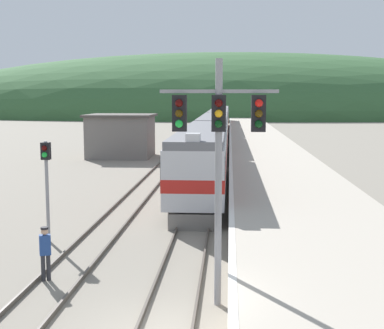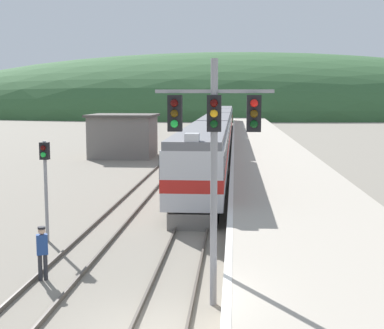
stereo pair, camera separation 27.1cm
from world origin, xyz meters
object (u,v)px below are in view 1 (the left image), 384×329
express_train_lead_car (203,157)px  carriage_third (218,123)px  signal_mast_main (219,140)px  track_worker (45,250)px  carriage_fourth (221,117)px  signal_post_siding (46,170)px  carriage_second (214,133)px

express_train_lead_car → carriage_third: express_train_lead_car is taller
signal_mast_main → track_worker: bearing=163.7°
carriage_fourth → signal_mast_main: (1.32, -86.90, 2.64)m
carriage_third → signal_post_siding: 57.87m
signal_post_siding → track_worker: size_ratio=2.33×
carriage_fourth → track_worker: carriage_fourth is taller
carriage_second → carriage_third: 23.01m
signal_mast_main → signal_post_siding: signal_mast_main is taller
carriage_second → carriage_third: (0.00, 23.01, 0.00)m
express_train_lead_car → track_worker: express_train_lead_car is taller
carriage_fourth → carriage_second: bearing=-90.0°
express_train_lead_car → signal_mast_main: bearing=-85.9°
carriage_third → carriage_fourth: bearing=90.0°
carriage_second → signal_post_siding: signal_post_siding is taller
express_train_lead_car → carriage_third: bearing=90.0°
carriage_second → signal_mast_main: bearing=-88.1°
express_train_lead_car → signal_mast_main: signal_mast_main is taller
signal_post_siding → carriage_fourth: bearing=85.8°
express_train_lead_car → carriage_third: size_ratio=0.93×
express_train_lead_car → carriage_fourth: 68.45m
carriage_fourth → signal_mast_main: bearing=-89.1°
track_worker → signal_mast_main: bearing=-16.3°
carriage_fourth → signal_post_siding: 80.79m
carriage_fourth → carriage_third: bearing=-90.0°
carriage_third → carriage_fourth: same height
express_train_lead_car → carriage_third: (0.00, 45.44, -0.01)m
carriage_third → signal_mast_main: 63.96m
signal_mast_main → track_worker: (-5.69, 1.66, -3.79)m
carriage_fourth → signal_post_siding: signal_post_siding is taller
express_train_lead_car → signal_mast_main: (1.32, -18.45, 2.62)m
signal_post_siding → track_worker: (1.52, -4.66, -1.97)m
carriage_fourth → signal_mast_main: size_ratio=3.13×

